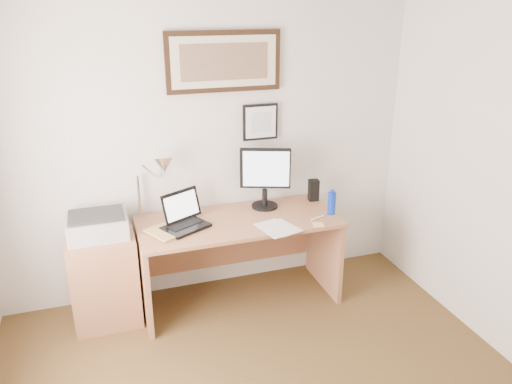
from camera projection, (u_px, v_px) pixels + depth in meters
name	position (u px, v px, depth m)	size (l,w,h in m)	color
wall_back	(208.00, 149.00, 4.11)	(3.50, 0.02, 2.50)	silver
side_cabinet	(105.00, 280.00, 3.87)	(0.50, 0.40, 0.73)	#9B6241
water_bottle	(332.00, 203.00, 4.08)	(0.07, 0.07, 0.19)	#0D2DB5
bottle_cap	(332.00, 191.00, 4.04)	(0.03, 0.03, 0.02)	#0D2DB5
speaker	(314.00, 190.00, 4.36)	(0.08, 0.07, 0.19)	black
paper_sheet_a	(282.00, 227.00, 3.86)	(0.20, 0.28, 0.00)	white
paper_sheet_b	(275.00, 228.00, 3.84)	(0.22, 0.31, 0.00)	white
sticky_pad	(318.00, 225.00, 3.89)	(0.08, 0.08, 0.01)	#E6CE6D
marker_pen	(318.00, 218.00, 4.02)	(0.02, 0.02, 0.14)	white
book	(153.00, 237.00, 3.69)	(0.21, 0.28, 0.02)	tan
desk	(236.00, 241.00, 4.16)	(1.60, 0.70, 0.75)	#9B6241
laptop	(184.00, 219.00, 3.87)	(0.41, 0.43, 0.26)	black
lcd_monitor	(265.00, 175.00, 4.13)	(0.41, 0.22, 0.52)	black
printer	(97.00, 225.00, 3.74)	(0.44, 0.34, 0.18)	#A9A9AC
desk_lamp	(162.00, 168.00, 3.84)	(0.29, 0.27, 0.53)	white
picture_large	(224.00, 62.00, 3.87)	(0.92, 0.04, 0.47)	black
picture_small	(260.00, 122.00, 4.14)	(0.30, 0.03, 0.30)	black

